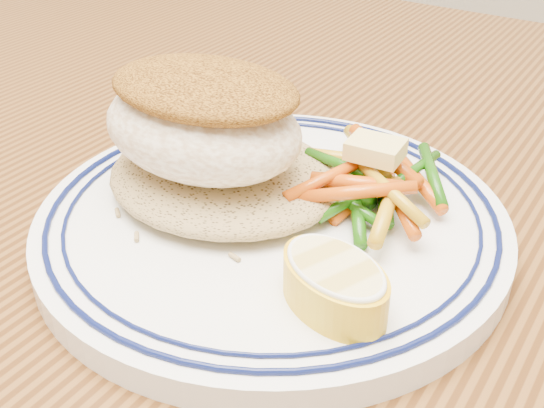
{
  "coord_description": "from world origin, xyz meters",
  "views": [
    {
      "loc": [
        0.2,
        -0.28,
        0.96
      ],
      "look_at": [
        0.03,
        -0.02,
        0.77
      ],
      "focal_mm": 45.0,
      "sensor_mm": 36.0,
      "label": 1
    }
  ],
  "objects": [
    {
      "name": "rice_pilaf",
      "position": [
        -0.0,
        -0.02,
        0.78
      ],
      "size": [
        0.13,
        0.12,
        0.03
      ],
      "primitive_type": "ellipsoid",
      "color": "#9D814E",
      "rests_on": "plate"
    },
    {
      "name": "butter_pat",
      "position": [
        0.07,
        0.02,
        0.8
      ],
      "size": [
        0.03,
        0.02,
        0.01
      ],
      "primitive_type": "cube",
      "rotation": [
        0.0,
        0.0,
        0.08
      ],
      "color": "#F5DC78",
      "rests_on": "vegetable_pile"
    },
    {
      "name": "fish_fillet",
      "position": [
        -0.01,
        -0.03,
        0.81
      ],
      "size": [
        0.11,
        0.08,
        0.06
      ],
      "color": "#F5E5CA",
      "rests_on": "rice_pilaf"
    },
    {
      "name": "dining_table",
      "position": [
        0.0,
        0.0,
        0.65
      ],
      "size": [
        1.5,
        0.9,
        0.75
      ],
      "color": "#46260E",
      "rests_on": "ground"
    },
    {
      "name": "lemon_wedge",
      "position": [
        0.1,
        -0.07,
        0.78
      ],
      "size": [
        0.07,
        0.07,
        0.02
      ],
      "color": "yellow",
      "rests_on": "plate"
    },
    {
      "name": "vegetable_pile",
      "position": [
        0.07,
        0.02,
        0.78
      ],
      "size": [
        0.1,
        0.1,
        0.03
      ],
      "color": "#C34A09",
      "rests_on": "plate"
    },
    {
      "name": "plate",
      "position": [
        0.03,
        -0.02,
        0.76
      ],
      "size": [
        0.25,
        0.25,
        0.02
      ],
      "color": "white",
      "rests_on": "dining_table"
    }
  ]
}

